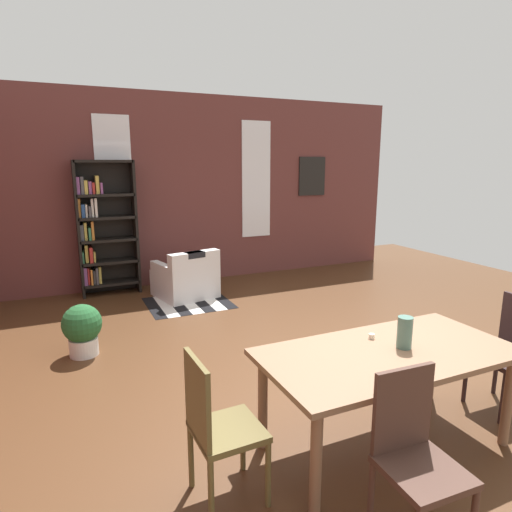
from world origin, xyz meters
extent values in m
plane|color=#4F2F1A|center=(0.00, 0.00, 0.00)|extent=(11.35, 11.35, 0.00)
cube|color=brown|center=(0.00, 4.43, 1.57)|extent=(7.98, 0.12, 3.15)
cube|color=white|center=(-1.22, 4.36, 1.73)|extent=(0.55, 0.02, 2.05)
cube|color=white|center=(1.22, 4.36, 1.73)|extent=(0.55, 0.02, 2.05)
cube|color=brown|center=(-0.04, -0.67, 0.72)|extent=(1.82, 0.91, 0.04)
cylinder|color=brown|center=(-0.85, -1.02, 0.35)|extent=(0.07, 0.07, 0.70)
cylinder|color=brown|center=(0.77, -1.02, 0.35)|extent=(0.07, 0.07, 0.70)
cylinder|color=brown|center=(-0.85, -0.32, 0.35)|extent=(0.07, 0.07, 0.70)
cylinder|color=brown|center=(0.77, -0.32, 0.35)|extent=(0.07, 0.07, 0.70)
cylinder|color=#4C7266|center=(0.09, -0.67, 0.85)|extent=(0.11, 0.11, 0.23)
cylinder|color=silver|center=(-0.01, -0.44, 0.76)|extent=(0.04, 0.04, 0.04)
cube|color=#2E1F20|center=(1.17, -0.67, 0.45)|extent=(0.42, 0.42, 0.04)
cylinder|color=#2E1F20|center=(1.00, -0.48, 0.21)|extent=(0.04, 0.04, 0.43)
cylinder|color=#2E1F20|center=(0.98, -0.84, 0.21)|extent=(0.04, 0.04, 0.43)
cylinder|color=#2E1F20|center=(1.36, -0.50, 0.21)|extent=(0.04, 0.04, 0.43)
cube|color=#482E25|center=(-0.45, -1.42, 0.45)|extent=(0.42, 0.42, 0.04)
cube|color=#482E25|center=(-0.44, -1.24, 0.70)|extent=(0.38, 0.05, 0.50)
cylinder|color=#482E25|center=(-0.62, -1.24, 0.21)|extent=(0.04, 0.04, 0.43)
cylinder|color=#482E25|center=(-0.26, -1.25, 0.21)|extent=(0.04, 0.04, 0.43)
cube|color=brown|center=(-1.25, -0.67, 0.45)|extent=(0.41, 0.41, 0.04)
cube|color=brown|center=(-1.44, -0.68, 0.70)|extent=(0.04, 0.38, 0.50)
cylinder|color=brown|center=(-1.06, -0.84, 0.21)|extent=(0.04, 0.04, 0.43)
cylinder|color=brown|center=(-1.08, -0.48, 0.21)|extent=(0.04, 0.04, 0.43)
cylinder|color=brown|center=(-1.42, -0.86, 0.21)|extent=(0.04, 0.04, 0.43)
cylinder|color=brown|center=(-1.44, -0.50, 0.21)|extent=(0.04, 0.04, 0.43)
cube|color=black|center=(-1.82, 4.15, 1.04)|extent=(0.04, 0.34, 2.07)
cube|color=black|center=(-0.98, 4.15, 1.04)|extent=(0.04, 0.34, 2.07)
cube|color=black|center=(-1.40, 4.31, 1.04)|extent=(0.88, 0.01, 2.07)
cube|color=black|center=(-1.40, 4.15, 0.17)|extent=(0.84, 0.34, 0.04)
cube|color=#8C4C8C|center=(-1.77, 4.15, 0.33)|extent=(0.05, 0.26, 0.27)
cube|color=#B22D28|center=(-1.73, 4.15, 0.32)|extent=(0.03, 0.20, 0.26)
cube|color=orange|center=(-1.69, 4.15, 0.31)|extent=(0.03, 0.25, 0.24)
cube|color=#4C4C51|center=(-1.64, 4.15, 0.30)|extent=(0.03, 0.20, 0.21)
cube|color=#4C4C51|center=(-1.61, 4.15, 0.32)|extent=(0.03, 0.27, 0.26)
cube|color=gold|center=(-1.56, 4.15, 0.33)|extent=(0.04, 0.18, 0.27)
cube|color=black|center=(-1.40, 4.15, 0.52)|extent=(0.84, 0.34, 0.04)
cube|color=#33724C|center=(-1.78, 4.15, 0.62)|extent=(0.03, 0.22, 0.17)
cube|color=gold|center=(-1.73, 4.15, 0.67)|extent=(0.05, 0.18, 0.27)
cube|color=#B22D28|center=(-1.67, 4.15, 0.66)|extent=(0.05, 0.28, 0.24)
cube|color=gold|center=(-1.62, 4.15, 0.62)|extent=(0.03, 0.19, 0.16)
cube|color=black|center=(-1.40, 4.15, 0.86)|extent=(0.84, 0.34, 0.04)
cube|color=#4C4C51|center=(-1.77, 4.15, 1.00)|extent=(0.05, 0.19, 0.24)
cube|color=gold|center=(-1.72, 4.15, 1.02)|extent=(0.04, 0.18, 0.27)
cube|color=#33724C|center=(-1.66, 4.15, 0.98)|extent=(0.04, 0.24, 0.19)
cube|color=orange|center=(-1.62, 4.15, 1.02)|extent=(0.04, 0.20, 0.28)
cube|color=black|center=(-1.40, 4.15, 1.21)|extent=(0.84, 0.34, 0.04)
cube|color=orange|center=(-1.78, 4.15, 1.37)|extent=(0.04, 0.17, 0.28)
cube|color=#284C8C|center=(-1.73, 4.15, 1.33)|extent=(0.05, 0.22, 0.20)
cube|color=white|center=(-1.68, 4.15, 1.33)|extent=(0.03, 0.19, 0.19)
cube|color=#4C4C51|center=(-1.64, 4.15, 1.31)|extent=(0.03, 0.26, 0.17)
cube|color=white|center=(-1.60, 4.15, 1.37)|extent=(0.03, 0.20, 0.28)
cube|color=white|center=(-1.55, 4.15, 1.37)|extent=(0.03, 0.24, 0.28)
cube|color=black|center=(-1.40, 4.15, 1.56)|extent=(0.84, 0.34, 0.04)
cube|color=#8C4C8C|center=(-1.77, 4.15, 1.70)|extent=(0.05, 0.25, 0.25)
cube|color=#4C4C51|center=(-1.72, 4.15, 1.70)|extent=(0.04, 0.26, 0.26)
cube|color=gold|center=(-1.67, 4.15, 1.68)|extent=(0.05, 0.24, 0.20)
cube|color=#8C4C8C|center=(-1.61, 4.15, 1.67)|extent=(0.04, 0.20, 0.18)
cube|color=#B22D28|center=(-1.56, 4.15, 1.66)|extent=(0.04, 0.23, 0.17)
cube|color=gold|center=(-1.50, 4.15, 1.71)|extent=(0.05, 0.22, 0.27)
cube|color=#8C4C8C|center=(-1.45, 4.15, 1.66)|extent=(0.03, 0.26, 0.16)
cube|color=black|center=(-1.40, 4.15, 2.05)|extent=(0.84, 0.34, 0.04)
cube|color=silver|center=(-0.37, 3.52, 0.20)|extent=(0.96, 0.96, 0.40)
cube|color=silver|center=(-0.30, 3.20, 0.57)|extent=(0.82, 0.33, 0.35)
cube|color=silver|center=(-0.04, 3.59, 0.48)|extent=(0.28, 0.73, 0.15)
cube|color=silver|center=(-0.71, 3.44, 0.48)|extent=(0.28, 0.73, 0.15)
cube|color=black|center=(-0.30, 3.20, 0.71)|extent=(0.31, 0.23, 0.08)
cylinder|color=silver|center=(-1.94, 1.88, 0.10)|extent=(0.30, 0.30, 0.19)
sphere|color=#235B2D|center=(-1.94, 1.88, 0.36)|extent=(0.41, 0.41, 0.41)
cube|color=black|center=(-0.94, 3.14, 0.00)|extent=(0.17, 1.04, 0.01)
cube|color=white|center=(-0.77, 3.14, 0.00)|extent=(0.17, 1.04, 0.01)
cube|color=black|center=(-0.60, 3.14, 0.00)|extent=(0.17, 1.04, 0.01)
cube|color=white|center=(-0.43, 3.14, 0.00)|extent=(0.17, 1.04, 0.01)
cube|color=black|center=(-0.26, 3.14, 0.00)|extent=(0.17, 1.04, 0.01)
cube|color=white|center=(-0.09, 3.14, 0.00)|extent=(0.17, 1.04, 0.01)
cube|color=black|center=(0.08, 3.14, 0.00)|extent=(0.17, 1.04, 0.01)
cube|color=black|center=(2.39, 4.35, 1.78)|extent=(0.56, 0.03, 0.72)
camera|label=1|loc=(-2.06, -2.87, 2.02)|focal=30.58mm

